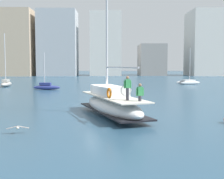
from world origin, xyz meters
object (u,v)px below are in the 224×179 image
seagull (18,128)px  moored_catamaran (46,87)px  moored_sloop_far (6,83)px  main_sailboat (112,103)px  moored_sloop_near (188,82)px

seagull → moored_catamaran: bearing=99.1°
moored_sloop_far → moored_catamaran: moored_sloop_far is taller
main_sailboat → seagull: 7.87m
main_sailboat → moored_catamaran: bearing=112.5°
main_sailboat → moored_sloop_far: bearing=120.9°
moored_sloop_near → moored_sloop_far: 34.93m
main_sailboat → moored_sloop_near: size_ratio=1.81×
moored_sloop_near → seagull: 48.04m
moored_sloop_far → moored_catamaran: bearing=-39.0°
moored_sloop_near → moored_sloop_far: (-34.37, -6.23, 0.07)m
moored_catamaran → seagull: 30.38m
moored_catamaran → main_sailboat: bearing=-67.5°
moored_sloop_far → moored_catamaran: 11.17m
moored_sloop_far → moored_sloop_near: bearing=10.3°
moored_sloop_near → seagull: size_ratio=5.90×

